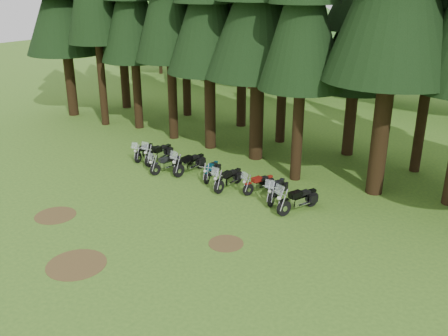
{
  "coord_description": "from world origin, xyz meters",
  "views": [
    {
      "loc": [
        14.7,
        -13.43,
        9.92
      ],
      "look_at": [
        1.08,
        5.0,
        1.0
      ],
      "focal_mm": 40.0,
      "sensor_mm": 36.0,
      "label": 1
    }
  ],
  "objects": [
    {
      "name": "dirt_patch_1",
      "position": [
        4.5,
        0.5,
        0.01
      ],
      "size": [
        1.4,
        1.4,
        0.01
      ],
      "primitive_type": "cylinder",
      "color": "#4C3D1E",
      "rests_on": "ground"
    },
    {
      "name": "ground",
      "position": [
        0.0,
        0.0,
        0.0
      ],
      "size": [
        120.0,
        120.0,
        0.0
      ],
      "primitive_type": "plane",
      "color": "#3B6620",
      "rests_on": "ground"
    },
    {
      "name": "dirt_patch_0",
      "position": [
        -3.0,
        -2.0,
        0.01
      ],
      "size": [
        1.8,
        1.8,
        0.01
      ],
      "primitive_type": "cylinder",
      "color": "#4C3D1E",
      "rests_on": "ground"
    },
    {
      "name": "motorcycle_6",
      "position": [
        2.82,
        5.5,
        0.42
      ],
      "size": [
        0.81,
        1.98,
        1.26
      ],
      "rotation": [
        0.0,
        0.0,
        -0.29
      ],
      "color": "black",
      "rests_on": "ground"
    },
    {
      "name": "motorcycle_8",
      "position": [
        5.36,
        4.76,
        0.52
      ],
      "size": [
        1.06,
        2.41,
        1.54
      ],
      "rotation": [
        0.0,
        0.0,
        -0.32
      ],
      "color": "black",
      "rests_on": "ground"
    },
    {
      "name": "motorcycle_7",
      "position": [
        3.98,
        5.21,
        0.47
      ],
      "size": [
        0.76,
        2.24,
        1.41
      ],
      "rotation": [
        0.0,
        0.0,
        0.22
      ],
      "color": "black",
      "rests_on": "ground"
    },
    {
      "name": "dirt_patch_2",
      "position": [
        1.0,
        -4.0,
        0.01
      ],
      "size": [
        2.2,
        2.2,
        0.01
      ],
      "primitive_type": "cylinder",
      "color": "#4C3D1E",
      "rests_on": "ground"
    },
    {
      "name": "motorcycle_2",
      "position": [
        -2.62,
        4.78,
        0.44
      ],
      "size": [
        0.66,
        2.08,
        1.31
      ],
      "rotation": [
        0.0,
        0.0,
        -0.2
      ],
      "color": "black",
      "rests_on": "ground"
    },
    {
      "name": "decid_2",
      "position": [
        -10.43,
        24.78,
        4.95
      ],
      "size": [
        6.72,
        6.53,
        8.4
      ],
      "color": "black",
      "rests_on": "ground"
    },
    {
      "name": "decid_4",
      "position": [
        1.58,
        26.32,
        4.37
      ],
      "size": [
        5.93,
        5.76,
        7.41
      ],
      "color": "black",
      "rests_on": "ground"
    },
    {
      "name": "motorcycle_5",
      "position": [
        1.36,
        4.98,
        0.48
      ],
      "size": [
        0.43,
        2.27,
        1.43
      ],
      "rotation": [
        0.0,
        0.0,
        0.01
      ],
      "color": "black",
      "rests_on": "ground"
    },
    {
      "name": "decid_3",
      "position": [
        -4.71,
        25.13,
        4.51
      ],
      "size": [
        6.12,
        5.95,
        7.65
      ],
      "color": "black",
      "rests_on": "ground"
    },
    {
      "name": "pine_back_4",
      "position": [
        4.04,
        13.25,
        8.25
      ],
      "size": [
        4.94,
        4.94,
        13.78
      ],
      "color": "black",
      "rests_on": "ground"
    },
    {
      "name": "decid_1",
      "position": [
        -15.99,
        25.76,
        5.83
      ],
      "size": [
        7.91,
        7.69,
        9.88
      ],
      "color": "black",
      "rests_on": "ground"
    },
    {
      "name": "motorcycle_1",
      "position": [
        -3.92,
        5.6,
        0.51
      ],
      "size": [
        0.54,
        2.42,
        1.52
      ],
      "rotation": [
        0.0,
        0.0,
        0.09
      ],
      "color": "black",
      "rests_on": "ground"
    },
    {
      "name": "decid_0",
      "position": [
        -22.1,
        25.26,
        5.9
      ],
      "size": [
        8.0,
        7.78,
        10.0
      ],
      "color": "black",
      "rests_on": "ground"
    },
    {
      "name": "motorcycle_4",
      "position": [
        -0.09,
        5.48,
        0.41
      ],
      "size": [
        0.76,
        1.93,
        0.81
      ],
      "rotation": [
        0.0,
        0.0,
        0.33
      ],
      "color": "black",
      "rests_on": "ground"
    },
    {
      "name": "motorcycle_3",
      "position": [
        -1.52,
        5.43,
        0.51
      ],
      "size": [
        0.54,
        2.41,
        1.51
      ],
      "rotation": [
        0.0,
        0.0,
        -0.09
      ],
      "color": "black",
      "rests_on": "ground"
    },
    {
      "name": "motorcycle_0",
      "position": [
        -5.02,
        5.53,
        0.43
      ],
      "size": [
        0.76,
        2.02,
        1.27
      ],
      "rotation": [
        0.0,
        0.0,
        0.26
      ],
      "color": "black",
      "rests_on": "ground"
    }
  ]
}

